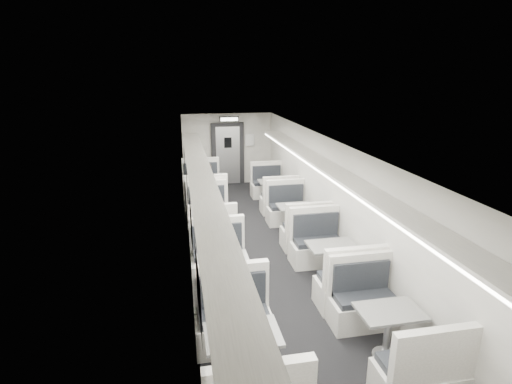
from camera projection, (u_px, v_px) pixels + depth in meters
name	position (u px, v px, depth m)	size (l,w,h in m)	color
room	(265.00, 205.00, 7.89)	(3.24, 12.24, 2.64)	black
booth_left_a	(204.00, 193.00, 11.36)	(1.12, 2.28, 1.22)	white
booth_left_b	(210.00, 221.00, 9.36)	(1.02, 2.07, 1.10)	white
booth_left_c	(223.00, 278.00, 6.78)	(1.04, 2.11, 1.13)	white
booth_left_d	(243.00, 359.00, 4.84)	(1.08, 2.20, 1.17)	white
booth_right_a	(273.00, 192.00, 11.63)	(0.99, 2.01, 1.08)	white
booth_right_b	(295.00, 220.00, 9.46)	(1.02, 2.06, 1.10)	white
booth_right_c	(331.00, 263.00, 7.29)	(1.06, 2.14, 1.15)	white
booth_right_d	(387.00, 333.00, 5.37)	(1.02, 2.06, 1.10)	white
passenger	(207.00, 191.00, 10.27)	(0.56, 0.37, 1.54)	black
window_a	(185.00, 164.00, 10.76)	(0.02, 1.18, 0.84)	black
window_b	(187.00, 186.00, 8.70)	(0.02, 1.18, 0.84)	black
window_c	(191.00, 221.00, 6.63)	(0.02, 1.18, 0.84)	black
window_d	(199.00, 290.00, 4.57)	(0.02, 1.18, 0.84)	black
luggage_rack_left	(202.00, 177.00, 7.17)	(0.46, 10.40, 0.09)	white
luggage_rack_right	(333.00, 171.00, 7.63)	(0.46, 10.40, 0.09)	white
vestibule_door	(228.00, 154.00, 13.50)	(1.10, 0.13, 2.10)	black
exit_sign	(229.00, 119.00, 12.69)	(0.62, 0.12, 0.16)	black
wall_notice	(250.00, 140.00, 13.50)	(0.32, 0.02, 0.40)	silver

